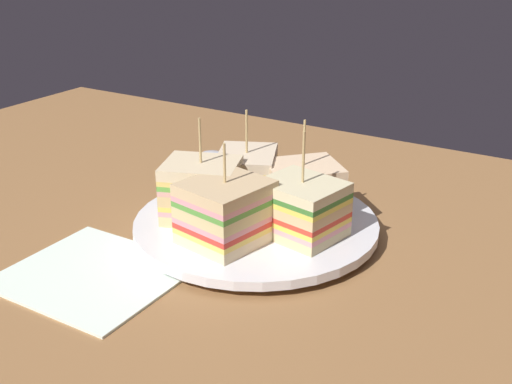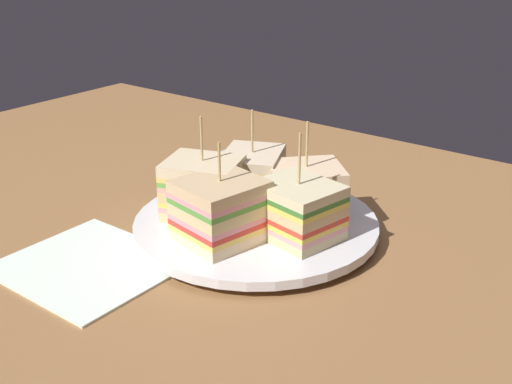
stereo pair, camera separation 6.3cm
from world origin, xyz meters
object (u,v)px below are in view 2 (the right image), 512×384
plate (256,225)px  sandwich_wedge_0 (252,176)px  sandwich_wedge_2 (224,212)px  sandwich_wedge_3 (298,211)px  chip_pile (260,209)px  napkin (89,264)px  spoon (243,157)px  sandwich_wedge_4 (305,189)px  sandwich_wedge_1 (204,188)px

plate → sandwich_wedge_0: 6.28cm
sandwich_wedge_2 → sandwich_wedge_3: 6.91cm
chip_pile → napkin: chip_pile is taller
spoon → sandwich_wedge_4: bearing=147.2°
sandwich_wedge_3 → spoon: 26.53cm
sandwich_wedge_1 → sandwich_wedge_4: size_ratio=1.08×
plate → sandwich_wedge_2: bearing=-86.0°
sandwich_wedge_3 → sandwich_wedge_2: bearing=55.2°
sandwich_wedge_0 → sandwich_wedge_2: sandwich_wedge_0 is taller
sandwich_wedge_3 → sandwich_wedge_0: bearing=-15.9°
plate → chip_pile: bearing=70.8°
sandwich_wedge_2 → spoon: sandwich_wedge_2 is taller
sandwich_wedge_2 → sandwich_wedge_3: sandwich_wedge_3 is taller
sandwich_wedge_4 → napkin: size_ratio=0.65×
sandwich_wedge_0 → sandwich_wedge_1: sandwich_wedge_1 is taller
sandwich_wedge_1 → sandwich_wedge_3: 10.33cm
sandwich_wedge_4 → napkin: sandwich_wedge_4 is taller
chip_pile → sandwich_wedge_4: bearing=58.1°
sandwich_wedge_4 → chip_pile: bearing=11.7°
sandwich_wedge_0 → plate: bearing=17.2°
sandwich_wedge_4 → plate: bearing=12.7°
plate → spoon: 22.02cm
plate → sandwich_wedge_1: sandwich_wedge_1 is taller
plate → sandwich_wedge_3: size_ratio=2.39×
chip_pile → napkin: (-8.24, -14.96, -2.50)cm
sandwich_wedge_0 → sandwich_wedge_2: 10.15cm
plate → sandwich_wedge_4: (2.75, 4.60, 3.11)cm
sandwich_wedge_3 → spoon: size_ratio=0.68×
sandwich_wedge_1 → sandwich_wedge_3: bearing=-10.7°
sandwich_wedge_4 → spoon: bearing=-80.3°
sandwich_wedge_2 → napkin: bearing=148.1°
sandwich_wedge_3 → sandwich_wedge_4: 5.76cm
sandwich_wedge_3 → chip_pile: sandwich_wedge_3 is taller
sandwich_wedge_1 → sandwich_wedge_4: sandwich_wedge_1 is taller
sandwich_wedge_3 → napkin: 19.83cm
sandwich_wedge_3 → napkin: bearing=57.3°
sandwich_wedge_4 → chip_pile: size_ratio=1.25×
napkin → spoon: bearing=102.1°
plate → spoon: bearing=132.0°
sandwich_wedge_0 → chip_pile: size_ratio=1.28×
sandwich_wedge_0 → chip_pile: 5.39cm
sandwich_wedge_3 → spoon: bearing=-28.9°
sandwich_wedge_3 → sandwich_wedge_4: (-2.58, 5.15, -0.21)cm
sandwich_wedge_1 → sandwich_wedge_2: 6.04cm
spoon → napkin: size_ratio=1.01×
plate → spoon: plate is taller
chip_pile → sandwich_wedge_1: bearing=-151.5°
sandwich_wedge_1 → chip_pile: (4.98, 2.70, -1.83)cm
sandwich_wedge_2 → chip_pile: bearing=13.0°
spoon → chip_pile: bearing=134.2°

